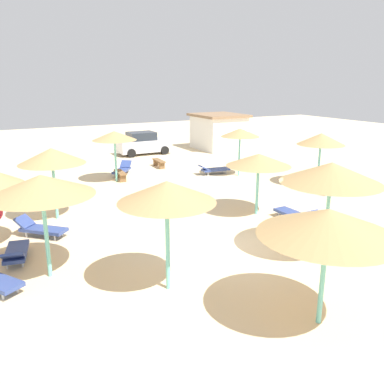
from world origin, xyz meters
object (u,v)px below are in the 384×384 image
(parasol_6, at_px, (321,139))
(lounger_5, at_px, (214,169))
(parasol_5, at_px, (240,133))
(bench_1, at_px, (120,174))
(parasol_1, at_px, (41,186))
(parasol_3, at_px, (114,136))
(lounger_6, at_px, (318,187))
(lounger_7, at_px, (16,252))
(parasol_8, at_px, (328,223))
(lounger_4, at_px, (363,237))
(parked_car, at_px, (143,144))
(bench_0, at_px, (159,162))
(parasol_9, at_px, (167,192))
(parasol_4, at_px, (331,173))
(lounger_3, at_px, (122,169))
(beach_cabana, at_px, (218,131))
(lounger_0, at_px, (40,228))
(parasol_2, at_px, (259,160))
(lounger_2, at_px, (295,214))
(parasol_0, at_px, (52,156))

(parasol_6, bearing_deg, lounger_5, 126.55)
(parasol_5, bearing_deg, bench_1, 160.95)
(parasol_1, distance_m, parasol_3, 11.42)
(lounger_6, bearing_deg, parasol_6, 46.10)
(lounger_7, bearing_deg, parasol_8, -49.24)
(lounger_4, bearing_deg, parked_car, 90.57)
(parasol_6, bearing_deg, parasol_5, 122.73)
(bench_0, bearing_deg, parasol_9, -112.64)
(parasol_4, height_order, parked_car, parasol_4)
(parasol_1, relative_size, parked_car, 0.76)
(parasol_6, distance_m, parasol_8, 13.51)
(lounger_7, xyz_separation_m, bench_0, (9.70, 10.98, 0.03))
(parasol_6, bearing_deg, lounger_3, 139.11)
(lounger_5, bearing_deg, lounger_6, -67.54)
(parasol_6, relative_size, lounger_5, 1.44)
(parasol_5, distance_m, beach_cabana, 9.80)
(lounger_0, height_order, lounger_7, lounger_0)
(parasol_8, distance_m, bench_1, 15.96)
(parasol_2, relative_size, lounger_5, 1.37)
(parasol_1, relative_size, lounger_3, 1.63)
(parasol_3, height_order, parasol_8, parasol_3)
(parasol_5, relative_size, parked_car, 0.71)
(lounger_3, xyz_separation_m, bench_0, (2.80, 0.89, 0.03))
(bench_1, bearing_deg, parasol_5, -19.05)
(parasol_5, relative_size, lounger_0, 1.57)
(parasol_1, relative_size, lounger_2, 1.61)
(lounger_5, bearing_deg, beach_cabana, 56.61)
(parasol_4, bearing_deg, parasol_2, 82.62)
(parasol_0, xyz_separation_m, beach_cabana, (15.10, 11.77, -1.18))
(lounger_2, distance_m, lounger_7, 10.46)
(parasol_8, relative_size, parked_car, 0.79)
(lounger_2, distance_m, lounger_3, 11.90)
(parasol_8, height_order, lounger_7, parasol_8)
(bench_1, bearing_deg, parasol_1, -118.31)
(parasol_1, distance_m, parasol_8, 7.55)
(parasol_4, xyz_separation_m, parked_car, (1.60, 20.18, -1.94))
(parasol_0, relative_size, lounger_2, 1.55)
(parasol_1, distance_m, lounger_6, 14.13)
(parasol_4, distance_m, parasol_6, 9.45)
(parasol_3, height_order, parasol_9, parasol_9)
(parasol_5, relative_size, parasol_6, 1.00)
(parasol_5, xyz_separation_m, bench_0, (-3.29, 4.43, -2.22))
(parasol_5, bearing_deg, lounger_6, -74.83)
(parasol_2, bearing_deg, lounger_4, -74.65)
(parasol_5, bearing_deg, parasol_3, 163.49)
(parasol_0, relative_size, parasol_8, 0.93)
(parasol_8, distance_m, lounger_5, 15.83)
(parasol_0, height_order, parked_car, parasol_0)
(lounger_0, distance_m, lounger_2, 9.90)
(lounger_0, bearing_deg, lounger_3, 54.29)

